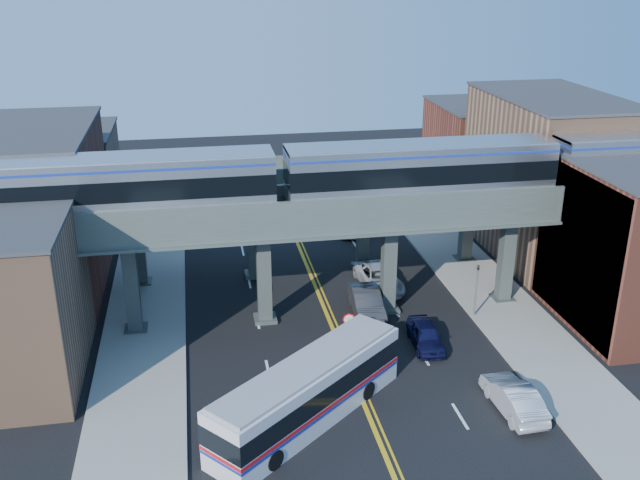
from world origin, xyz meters
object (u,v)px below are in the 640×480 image
object	(u,v)px
car_lane_a	(426,335)
car_lane_b	(367,303)
traffic_signal	(477,285)
car_parked_curb	(514,397)
stop_sign	(349,327)
car_lane_d	(351,220)
transit_train	(420,170)
transit_bus	(308,392)
car_lane_c	(379,278)

from	to	relation	value
car_lane_a	car_lane_b	world-z (taller)	car_lane_b
traffic_signal	car_parked_curb	size ratio (longest dim) A/B	0.87
stop_sign	car_lane_d	bearing A→B (deg)	76.88
car_parked_curb	transit_train	bearing A→B (deg)	-85.08
car_parked_curb	transit_bus	bearing A→B (deg)	-8.39
traffic_signal	car_lane_c	size ratio (longest dim) A/B	0.77
transit_train	car_lane_b	xyz separation A→B (m)	(-3.26, -0.45, -8.58)
car_lane_d	car_lane_b	bearing A→B (deg)	-92.89
transit_train	car_lane_a	xyz separation A→B (m)	(-0.77, -4.92, -8.70)
car_parked_curb	stop_sign	bearing A→B (deg)	-47.33
car_lane_d	car_lane_a	bearing A→B (deg)	-83.80
car_lane_d	car_parked_curb	xyz separation A→B (m)	(2.29, -27.15, -0.08)
traffic_signal	car_lane_b	size ratio (longest dim) A/B	0.81
car_lane_a	car_parked_curb	xyz separation A→B (m)	(2.30, -7.06, 0.07)
traffic_signal	car_lane_b	world-z (taller)	traffic_signal
transit_train	traffic_signal	world-z (taller)	transit_train
traffic_signal	car_lane_c	distance (m)	7.45
car_lane_a	car_lane_d	distance (m)	20.09
transit_bus	car_lane_c	xyz separation A→B (m)	(7.37, 14.32, -0.83)
transit_bus	car_lane_b	xyz separation A→B (m)	(5.53, 10.44, -0.74)
car_lane_d	car_parked_curb	size ratio (longest dim) A/B	1.25
car_lane_a	car_parked_curb	distance (m)	7.43
car_lane_b	car_lane_c	bearing A→B (deg)	67.82
stop_sign	car_lane_a	size ratio (longest dim) A/B	0.63
stop_sign	car_lane_d	world-z (taller)	stop_sign
car_lane_a	car_lane_c	world-z (taller)	car_lane_c
car_parked_curb	traffic_signal	bearing A→B (deg)	-103.21
transit_bus	car_lane_b	distance (m)	11.84
transit_bus	car_lane_c	distance (m)	16.13
transit_train	car_lane_d	xyz separation A→B (m)	(-0.76, 15.17, -8.56)
stop_sign	car_lane_d	size ratio (longest dim) A/B	0.45
stop_sign	transit_bus	world-z (taller)	transit_bus
car_lane_b	car_lane_d	world-z (taller)	car_lane_d
car_parked_curb	car_lane_c	bearing A→B (deg)	-81.53
traffic_signal	car_parked_curb	bearing A→B (deg)	-100.84
transit_train	car_lane_a	size ratio (longest dim) A/B	12.18
car_lane_d	car_lane_c	bearing A→B (deg)	-86.99
car_lane_d	transit_bus	bearing A→B (deg)	-100.91
traffic_signal	car_lane_a	bearing A→B (deg)	-145.27
transit_train	transit_bus	size ratio (longest dim) A/B	4.73
transit_bus	car_lane_a	distance (m)	10.04
stop_sign	transit_bus	xyz separation A→B (m)	(-3.34, -5.89, -0.18)
transit_train	traffic_signal	xyz separation A→B (m)	(3.44, -2.00, -7.12)
transit_bus	car_lane_a	size ratio (longest dim) A/B	2.58
traffic_signal	car_lane_c	xyz separation A→B (m)	(-4.86, 5.42, -1.56)
car_lane_c	car_lane_d	bearing A→B (deg)	83.36
stop_sign	car_lane_a	distance (m)	4.81
car_lane_b	car_parked_curb	size ratio (longest dim) A/B	1.08
transit_train	car_lane_d	distance (m)	17.43
car_lane_b	car_parked_curb	world-z (taller)	car_lane_b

